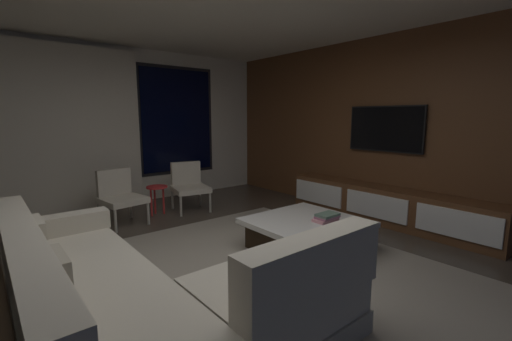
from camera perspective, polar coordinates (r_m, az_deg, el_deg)
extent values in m
plane|color=#473D33|center=(3.28, -4.14, -18.60)|extent=(9.20, 9.20, 0.00)
cube|color=silver|center=(6.27, -24.21, 6.68)|extent=(6.60, 0.12, 2.70)
cube|color=black|center=(6.67, -13.21, 8.18)|extent=(1.52, 0.02, 2.02)
cube|color=black|center=(6.66, -13.15, 8.18)|extent=(1.40, 0.03, 1.90)
cube|color=beige|center=(5.97, -28.82, 5.79)|extent=(2.10, 0.12, 2.60)
cube|color=brown|center=(5.30, 23.92, 6.41)|extent=(0.12, 7.80, 2.70)
cube|color=gray|center=(3.40, 1.92, -17.41)|extent=(3.20, 3.80, 0.01)
cube|color=#B1A997|center=(2.85, -25.75, -22.12)|extent=(0.90, 2.50, 0.18)
cube|color=beige|center=(2.75, -26.06, -18.34)|extent=(0.86, 2.42, 0.24)
cube|color=beige|center=(2.58, -34.34, -13.09)|extent=(0.20, 2.50, 0.40)
cube|color=beige|center=(3.73, -30.51, -7.97)|extent=(0.90, 0.20, 0.18)
cube|color=#B1A997|center=(2.61, 2.86, -24.18)|extent=(1.10, 0.90, 0.18)
cube|color=beige|center=(2.51, 2.90, -20.16)|extent=(1.07, 0.86, 0.24)
cube|color=beige|center=(2.14, 9.55, -15.97)|extent=(1.10, 0.20, 0.40)
cube|color=beige|center=(3.12, -33.03, -10.06)|extent=(0.10, 0.36, 0.36)
cube|color=#B2A893|center=(2.33, -30.46, -16.16)|extent=(0.10, 0.36, 0.36)
cube|color=black|center=(3.99, 8.47, -11.18)|extent=(1.00, 1.00, 0.30)
cube|color=white|center=(3.93, 8.54, -8.72)|extent=(1.16, 1.16, 0.06)
cube|color=#D28C96|center=(3.93, 11.64, -8.11)|extent=(0.29, 0.16, 0.03)
cube|color=#A15E79|center=(3.93, 11.93, -7.67)|extent=(0.27, 0.16, 0.03)
cube|color=slate|center=(3.91, 11.98, -7.32)|extent=(0.26, 0.17, 0.03)
cylinder|color=#B2ADA0|center=(5.49, -7.74, -5.20)|extent=(0.04, 0.04, 0.36)
cylinder|color=#B2ADA0|center=(5.35, -12.58, -5.72)|extent=(0.04, 0.04, 0.36)
cylinder|color=#B2ADA0|center=(5.95, -9.45, -4.13)|extent=(0.04, 0.04, 0.36)
cylinder|color=#B2ADA0|center=(5.82, -13.94, -4.58)|extent=(0.04, 0.04, 0.36)
cube|color=beige|center=(5.61, -10.98, -3.10)|extent=(0.64, 0.65, 0.08)
cube|color=beige|center=(5.79, -11.77, -0.42)|extent=(0.49, 0.17, 0.38)
cylinder|color=#B2ADA0|center=(5.08, -17.74, -6.72)|extent=(0.04, 0.04, 0.36)
cylinder|color=#B2ADA0|center=(4.87, -22.64, -7.68)|extent=(0.04, 0.04, 0.36)
cylinder|color=#B2ADA0|center=(5.51, -20.40, -5.65)|extent=(0.04, 0.04, 0.36)
cylinder|color=#B2ADA0|center=(5.31, -25.00, -6.47)|extent=(0.04, 0.04, 0.36)
cube|color=beige|center=(5.14, -21.56, -4.67)|extent=(0.62, 0.63, 0.08)
cube|color=beige|center=(5.31, -22.87, -1.80)|extent=(0.49, 0.15, 0.38)
cylinder|color=red|center=(5.47, -17.27, -5.05)|extent=(0.03, 0.03, 0.46)
cylinder|color=red|center=(5.54, -15.35, -4.78)|extent=(0.03, 0.03, 0.46)
cylinder|color=red|center=(5.59, -16.71, -4.71)|extent=(0.03, 0.03, 0.46)
cylinder|color=red|center=(5.46, -16.40, -2.69)|extent=(0.32, 0.32, 0.02)
cube|color=brown|center=(5.25, 20.80, -5.47)|extent=(0.44, 3.10, 0.52)
cube|color=white|center=(4.63, 30.73, -7.76)|extent=(0.02, 0.93, 0.33)
cube|color=white|center=(5.05, 19.50, -5.66)|extent=(0.02, 0.93, 0.33)
cube|color=white|center=(5.64, 10.37, -3.78)|extent=(0.02, 0.93, 0.33)
cube|color=black|center=(4.90, 29.20, -8.76)|extent=(0.33, 0.68, 0.19)
cube|color=gray|center=(4.82, 32.10, -9.30)|extent=(0.03, 0.04, 0.19)
cube|color=#708B4F|center=(4.85, 31.26, -9.20)|extent=(0.03, 0.04, 0.18)
cube|color=#4A5848|center=(4.87, 30.42, -9.06)|extent=(0.03, 0.04, 0.18)
cube|color=#D742B8|center=(4.90, 29.60, -8.99)|extent=(0.03, 0.04, 0.16)
cube|color=slate|center=(4.92, 28.78, -8.85)|extent=(0.03, 0.04, 0.16)
cube|color=#674C55|center=(4.94, 27.98, -8.61)|extent=(0.03, 0.04, 0.18)
cube|color=#9CC8BF|center=(4.97, 27.18, -8.51)|extent=(0.03, 0.04, 0.17)
cube|color=#49B6B1|center=(5.00, 26.39, -8.42)|extent=(0.03, 0.04, 0.16)
cube|color=black|center=(5.33, 20.99, 6.59)|extent=(0.04, 1.15, 0.67)
cube|color=black|center=(5.32, 20.97, 6.59)|extent=(0.05, 1.11, 0.63)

